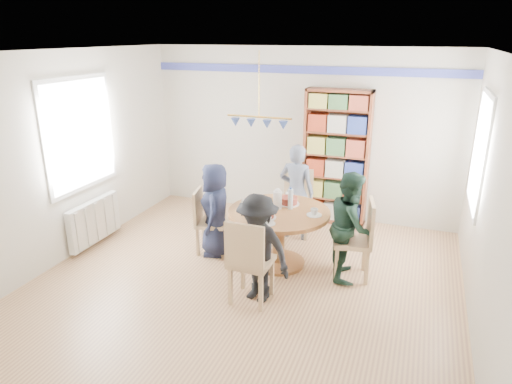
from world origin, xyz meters
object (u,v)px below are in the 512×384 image
at_px(radiator, 94,221).
at_px(person_right, 351,226).
at_px(chair_near, 249,259).
at_px(person_far, 296,192).
at_px(chair_left, 206,218).
at_px(person_left, 215,210).
at_px(dining_table, 279,225).
at_px(bookshelf, 336,159).
at_px(chair_right, 360,236).
at_px(chair_far, 297,199).
at_px(person_near, 258,249).

distance_m(radiator, person_right, 3.58).
bearing_deg(chair_near, radiator, 165.61).
bearing_deg(person_right, person_far, 37.48).
xyz_separation_m(chair_left, person_left, (0.15, -0.01, 0.15)).
bearing_deg(person_far, dining_table, 93.92).
height_order(person_far, bookshelf, bookshelf).
xyz_separation_m(chair_right, chair_far, (-1.07, 1.03, -0.02)).
bearing_deg(bookshelf, chair_near, -98.53).
xyz_separation_m(radiator, chair_far, (2.60, 1.39, 0.19)).
distance_m(person_near, bookshelf, 2.64).
bearing_deg(dining_table, bookshelf, 77.43).
relative_size(person_left, person_right, 0.95).
bearing_deg(bookshelf, chair_far, -123.10).
bearing_deg(person_far, chair_far, -77.94).
distance_m(chair_near, person_right, 1.39).
bearing_deg(bookshelf, person_right, -72.72).
bearing_deg(person_near, person_left, 150.46).
bearing_deg(chair_far, person_right, -47.51).
xyz_separation_m(chair_right, person_right, (-0.11, -0.01, 0.12)).
relative_size(radiator, person_far, 0.71).
bearing_deg(person_left, person_near, 28.97).
distance_m(chair_near, bookshelf, 2.78).
relative_size(chair_left, chair_right, 0.89).
relative_size(dining_table, person_far, 0.92).
relative_size(dining_table, person_right, 0.96).
bearing_deg(chair_left, dining_table, -0.62).
relative_size(chair_left, bookshelf, 0.43).
xyz_separation_m(radiator, person_right, (3.55, 0.34, 0.32)).
bearing_deg(person_left, person_right, 72.81).
distance_m(dining_table, person_far, 0.90).
bearing_deg(person_far, radiator, 27.63).
relative_size(chair_left, person_left, 0.70).
bearing_deg(person_left, bookshelf, 125.75).
bearing_deg(radiator, person_left, 10.82).
distance_m(chair_left, chair_near, 1.44).
xyz_separation_m(radiator, person_near, (2.68, -0.55, 0.28)).
xyz_separation_m(person_left, person_far, (0.87, 0.89, 0.07)).
xyz_separation_m(chair_left, person_near, (1.08, -0.89, 0.14)).
distance_m(radiator, chair_near, 2.71).
relative_size(chair_right, person_left, 0.79).
xyz_separation_m(chair_far, person_far, (0.03, -0.17, 0.17)).
bearing_deg(person_near, chair_left, 154.39).
bearing_deg(radiator, chair_right, 5.48).
height_order(chair_near, person_right, person_right).
bearing_deg(chair_near, chair_far, 90.56).
relative_size(chair_right, person_right, 0.74).
xyz_separation_m(chair_far, bookshelf, (0.43, 0.65, 0.50)).
bearing_deg(person_right, chair_near, 128.24).
xyz_separation_m(person_left, person_right, (1.80, 0.01, 0.03)).
height_order(radiator, chair_near, chair_near).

